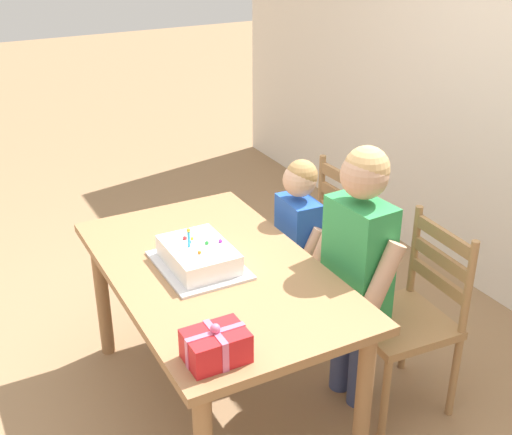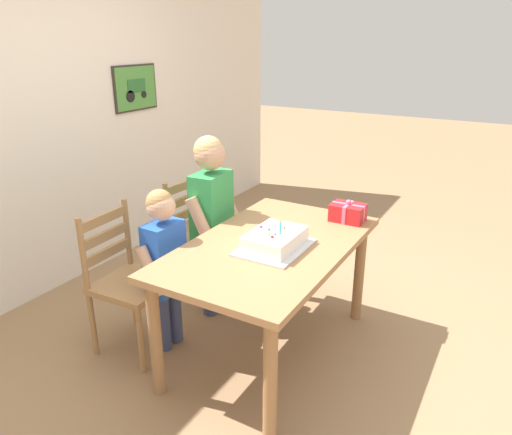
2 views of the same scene
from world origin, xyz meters
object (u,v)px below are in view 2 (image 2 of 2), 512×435
object	(u,v)px
gift_box_red_large	(348,213)
chair_left	(128,280)
dining_table	(270,259)
chair_right	(201,238)
birthday_cake	(275,241)
child_younger	(165,255)
child_older	(212,209)

from	to	relation	value
gift_box_red_large	chair_left	bearing A→B (deg)	132.31
dining_table	chair_right	size ratio (longest dim) A/B	1.58
gift_box_red_large	birthday_cake	bearing A→B (deg)	161.60
dining_table	birthday_cake	world-z (taller)	birthday_cake
birthday_cake	chair_left	size ratio (longest dim) A/B	0.48
gift_box_red_large	child_younger	distance (m)	1.21
dining_table	chair_left	bearing A→B (deg)	115.68
birthday_cake	chair_left	distance (m)	0.97
chair_left	child_older	world-z (taller)	child_older
chair_left	child_older	bearing A→B (deg)	-18.38
birthday_cake	gift_box_red_large	size ratio (longest dim) A/B	2.00
chair_right	gift_box_red_large	bearing A→B (deg)	-79.40
dining_table	child_younger	xyz separation A→B (m)	(-0.26, 0.59, -0.00)
dining_table	chair_left	distance (m)	0.90
child_younger	child_older	bearing A→B (deg)	-0.06
dining_table	child_younger	distance (m)	0.64
gift_box_red_large	child_younger	world-z (taller)	child_younger
birthday_cake	gift_box_red_large	distance (m)	0.66
chair_left	chair_right	distance (m)	0.76
dining_table	child_younger	bearing A→B (deg)	114.12
chair_right	child_younger	world-z (taller)	child_younger
chair_right	child_younger	xyz separation A→B (m)	(-0.64, -0.21, 0.17)
gift_box_red_large	chair_right	xyz separation A→B (m)	(-0.20, 1.06, -0.34)
gift_box_red_large	chair_left	distance (m)	1.47
gift_box_red_large	child_older	size ratio (longest dim) A/B	0.17
birthday_cake	child_older	distance (m)	0.70
birthday_cake	chair_right	xyz separation A→B (m)	(0.43, 0.85, -0.33)
chair_right	child_younger	distance (m)	0.70
birthday_cake	chair_right	bearing A→B (deg)	63.08
chair_left	child_older	distance (m)	0.73
chair_left	birthday_cake	bearing A→B (deg)	-68.51
gift_box_red_large	child_older	world-z (taller)	child_older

